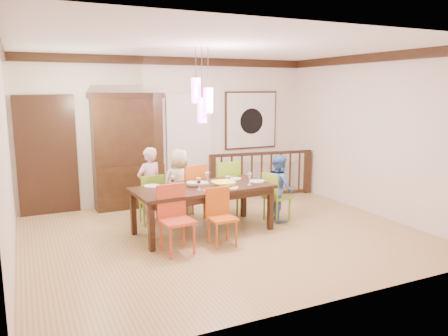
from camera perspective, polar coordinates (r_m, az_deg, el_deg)
name	(u,v)px	position (r m, az deg, el deg)	size (l,w,h in m)	color
floor	(224,235)	(6.99, 0.00, -8.69)	(6.00, 6.00, 0.00)	#A1814E
ceiling	(224,46)	(6.64, 0.00, 15.70)	(6.00, 6.00, 0.00)	white
wall_back	(172,130)	(8.98, -6.78, 4.95)	(6.00, 6.00, 0.00)	beige
wall_left	(5,156)	(6.05, -26.71, 1.37)	(5.00, 5.00, 0.00)	beige
wall_right	(374,135)	(8.37, 19.00, 4.08)	(5.00, 5.00, 0.00)	beige
crown_molding	(224,51)	(6.63, 0.00, 15.01)	(6.00, 5.00, 0.16)	black
panel_door	(47,157)	(8.54, -22.08, 1.29)	(1.04, 0.07, 2.24)	black
white_doorway	(189,149)	(9.11, -4.56, 2.52)	(0.97, 0.05, 2.22)	silver
painting	(251,120)	(9.64, 3.54, 6.25)	(1.25, 0.06, 1.25)	black
pendant_cluster	(202,100)	(6.77, -2.88, 8.86)	(0.27, 0.21, 1.14)	#FF4CCC
dining_table	(203,191)	(6.95, -2.77, -3.06)	(2.26, 1.15, 0.75)	black
chair_far_left	(151,195)	(7.53, -9.54, -3.50)	(0.41, 0.41, 0.87)	olive
chair_far_mid	(190,187)	(7.69, -4.51, -2.55)	(0.54, 0.54, 0.99)	#C45614
chair_far_right	(224,184)	(7.94, -0.05, -2.06)	(0.47, 0.47, 1.01)	#78B420
chair_near_left	(177,215)	(6.11, -6.18, -6.18)	(0.47, 0.47, 0.96)	#C34525
chair_near_mid	(222,214)	(6.39, -0.23, -5.99)	(0.38, 0.38, 0.84)	#BB5513
chair_end_right	(277,193)	(7.67, 6.95, -3.26)	(0.46, 0.46, 0.85)	olive
china_hutch	(128,151)	(8.57, -12.44, 2.22)	(1.39, 0.46, 2.21)	black
balustrade	(262,173)	(9.34, 4.92, -0.70)	(2.33, 0.35, 0.96)	black
person_far_left	(150,185)	(7.56, -9.70, -2.24)	(0.48, 0.31, 1.31)	beige
person_far_mid	(179,184)	(7.76, -5.85, -2.06)	(0.61, 0.40, 1.24)	beige
person_end_right	(279,188)	(7.66, 7.23, -2.56)	(0.57, 0.44, 1.16)	#446EC0
serving_bowl	(223,184)	(6.89, -0.07, -2.12)	(0.36, 0.36, 0.09)	yellow
small_bowl	(193,184)	(6.94, -4.06, -2.13)	(0.22, 0.22, 0.07)	white
cup_left	(176,187)	(6.69, -6.33, -2.50)	(0.13, 0.13, 0.10)	silver
cup_right	(228,179)	(7.29, 0.52, -1.42)	(0.10, 0.10, 0.09)	silver
plate_far_left	(152,186)	(7.02, -9.37, -2.32)	(0.26, 0.26, 0.01)	white
plate_far_mid	(200,183)	(7.18, -3.10, -1.91)	(0.26, 0.26, 0.01)	white
plate_far_right	(233,179)	(7.49, 1.24, -1.40)	(0.26, 0.26, 0.01)	white
plate_near_left	(167,195)	(6.42, -7.48, -3.46)	(0.26, 0.26, 0.01)	white
plate_near_mid	(230,188)	(6.81, 0.83, -2.58)	(0.26, 0.26, 0.01)	white
plate_end_right	(257,181)	(7.31, 4.33, -1.71)	(0.26, 0.26, 0.01)	white
wine_glass_a	(173,182)	(6.84, -6.71, -1.84)	(0.08, 0.08, 0.19)	#590C19
wine_glass_b	(207,178)	(7.10, -2.23, -1.32)	(0.08, 0.08, 0.19)	silver
wine_glass_c	(199,184)	(6.69, -3.30, -2.07)	(0.08, 0.08, 0.19)	#590C19
wine_glass_d	(249,179)	(7.03, 3.34, -1.45)	(0.08, 0.08, 0.19)	silver
napkin	(209,190)	(6.62, -2.00, -2.95)	(0.18, 0.14, 0.01)	#D83359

